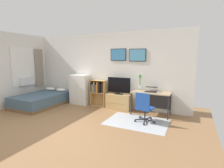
# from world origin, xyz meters

# --- Properties ---
(ground_plane) EXTENTS (7.20, 7.20, 0.00)m
(ground_plane) POSITION_xyz_m (0.00, 0.00, 0.00)
(ground_plane) COLOR #936B44
(wall_back_with_posters) EXTENTS (6.12, 0.09, 2.70)m
(wall_back_with_posters) POSITION_xyz_m (0.01, 2.43, 1.36)
(wall_back_with_posters) COLOR silver
(wall_back_with_posters) RESTS_ON ground_plane
(area_rug) EXTENTS (1.70, 1.20, 0.01)m
(area_rug) POSITION_xyz_m (1.62, 1.24, 0.00)
(area_rug) COLOR #B2B7BC
(area_rug) RESTS_ON ground_plane
(bed) EXTENTS (1.35, 2.03, 0.57)m
(bed) POSITION_xyz_m (-2.17, 1.36, 0.23)
(bed) COLOR brown
(bed) RESTS_ON ground_plane
(dresser) EXTENTS (0.76, 0.46, 1.15)m
(dresser) POSITION_xyz_m (-0.97, 2.15, 0.58)
(dresser) COLOR white
(dresser) RESTS_ON ground_plane
(bookshelf) EXTENTS (0.60, 0.30, 0.98)m
(bookshelf) POSITION_xyz_m (-0.21, 2.22, 0.58)
(bookshelf) COLOR tan
(bookshelf) RESTS_ON ground_plane
(tv_stand) EXTENTS (0.88, 0.41, 0.54)m
(tv_stand) POSITION_xyz_m (0.67, 2.17, 0.27)
(tv_stand) COLOR tan
(tv_stand) RESTS_ON ground_plane
(television) EXTENTS (0.84, 0.16, 0.59)m
(television) POSITION_xyz_m (0.67, 2.15, 0.83)
(television) COLOR black
(television) RESTS_ON tv_stand
(desk) EXTENTS (1.19, 0.63, 0.74)m
(desk) POSITION_xyz_m (1.82, 2.13, 0.61)
(desk) COLOR tan
(desk) RESTS_ON ground_plane
(office_chair) EXTENTS (0.57, 0.58, 0.86)m
(office_chair) POSITION_xyz_m (1.81, 1.27, 0.46)
(office_chair) COLOR #232326
(office_chair) RESTS_ON ground_plane
(laptop) EXTENTS (0.39, 0.42, 0.16)m
(laptop) POSITION_xyz_m (1.81, 2.11, 0.80)
(laptop) COLOR #333338
(laptop) RESTS_ON desk
(computer_mouse) EXTENTS (0.06, 0.10, 0.03)m
(computer_mouse) POSITION_xyz_m (2.05, 1.96, 0.76)
(computer_mouse) COLOR silver
(computer_mouse) RESTS_ON desk
(bamboo_vase) EXTENTS (0.09, 0.10, 0.50)m
(bamboo_vase) POSITION_xyz_m (1.39, 2.25, 1.01)
(bamboo_vase) COLOR silver
(bamboo_vase) RESTS_ON desk
(wine_glass) EXTENTS (0.07, 0.07, 0.18)m
(wine_glass) POSITION_xyz_m (1.49, 1.98, 0.87)
(wine_glass) COLOR silver
(wine_glass) RESTS_ON desk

